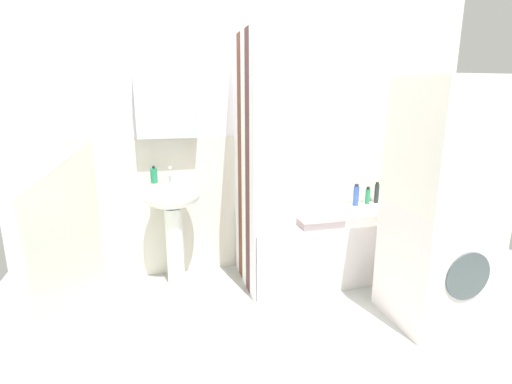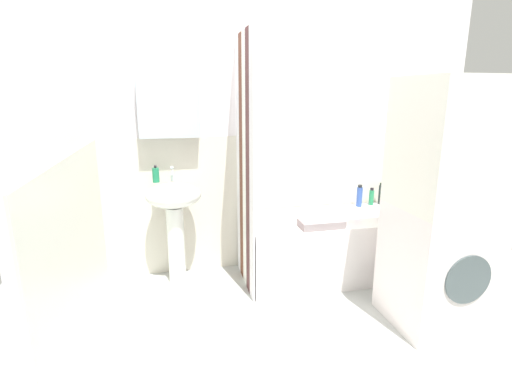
% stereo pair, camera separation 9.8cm
% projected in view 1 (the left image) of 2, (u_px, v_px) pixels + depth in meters
% --- Properties ---
extents(ground_plane, '(4.80, 5.60, 0.04)m').
position_uv_depth(ground_plane, '(333.00, 339.00, 2.55)').
color(ground_plane, '#B6B9B4').
extents(wall_back_tiled, '(3.60, 0.18, 2.40)m').
position_uv_depth(wall_back_tiled, '(271.00, 141.00, 3.44)').
color(wall_back_tiled, white).
rests_on(wall_back_tiled, ground_plane).
extents(wall_left_tiled, '(0.07, 1.81, 2.40)m').
position_uv_depth(wall_left_tiled, '(63.00, 172.00, 2.21)').
color(wall_left_tiled, white).
rests_on(wall_left_tiled, ground_plane).
extents(sink, '(0.44, 0.34, 0.85)m').
position_uv_depth(sink, '(173.00, 212.00, 3.13)').
color(sink, white).
rests_on(sink, ground_plane).
extents(faucet, '(0.03, 0.12, 0.12)m').
position_uv_depth(faucet, '(171.00, 175.00, 3.13)').
color(faucet, silver).
rests_on(faucet, sink).
extents(soap_dispenser, '(0.05, 0.05, 0.14)m').
position_uv_depth(soap_dispenser, '(154.00, 175.00, 3.10)').
color(soap_dispenser, '#1E7D51').
rests_on(soap_dispenser, sink).
extents(bathtub, '(1.45, 0.67, 0.53)m').
position_uv_depth(bathtub, '(327.00, 245.00, 3.40)').
color(bathtub, white).
rests_on(bathtub, ground_plane).
extents(shower_curtain, '(0.01, 0.67, 2.00)m').
position_uv_depth(shower_curtain, '(244.00, 166.00, 3.04)').
color(shower_curtain, white).
rests_on(shower_curtain, ground_plane).
extents(body_wash_bottle, '(0.04, 0.04, 0.20)m').
position_uv_depth(body_wash_bottle, '(377.00, 193.00, 3.72)').
color(body_wash_bottle, '#232C2B').
rests_on(body_wash_bottle, bathtub).
extents(lotion_bottle, '(0.04, 0.04, 0.17)m').
position_uv_depth(lotion_bottle, '(368.00, 196.00, 3.69)').
color(lotion_bottle, '#23824E').
rests_on(lotion_bottle, bathtub).
extents(conditioner_bottle, '(0.05, 0.05, 0.21)m').
position_uv_depth(conditioner_bottle, '(356.00, 195.00, 3.63)').
color(conditioner_bottle, '#3050A2').
rests_on(conditioner_bottle, bathtub).
extents(towel_folded, '(0.34, 0.18, 0.06)m').
position_uv_depth(towel_folded, '(320.00, 223.00, 3.06)').
color(towel_folded, gray).
rests_on(towel_folded, bathtub).
extents(washer_dryer_stack, '(0.58, 0.58, 1.66)m').
position_uv_depth(washer_dryer_stack, '(442.00, 206.00, 2.57)').
color(washer_dryer_stack, silver).
rests_on(washer_dryer_stack, ground_plane).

